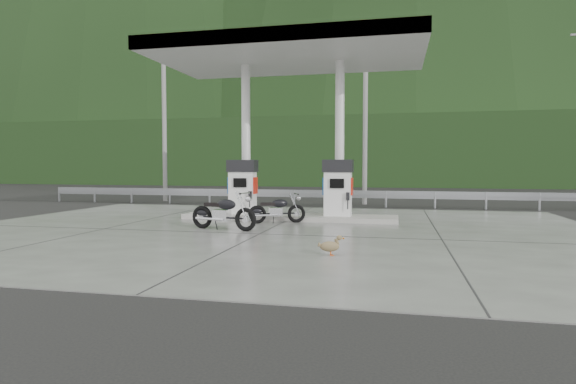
% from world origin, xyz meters
% --- Properties ---
extents(ground, '(160.00, 160.00, 0.00)m').
position_xyz_m(ground, '(0.00, 0.00, 0.00)').
color(ground, black).
rests_on(ground, ground).
extents(forecourt_apron, '(18.00, 14.00, 0.02)m').
position_xyz_m(forecourt_apron, '(0.00, 0.00, 0.01)').
color(forecourt_apron, '#62625E').
rests_on(forecourt_apron, ground).
extents(pump_island, '(7.00, 1.40, 0.15)m').
position_xyz_m(pump_island, '(0.00, 2.50, 0.10)').
color(pump_island, '#9A978F').
rests_on(pump_island, forecourt_apron).
extents(gas_pump_left, '(0.95, 0.55, 1.80)m').
position_xyz_m(gas_pump_left, '(-1.60, 2.50, 1.07)').
color(gas_pump_left, white).
rests_on(gas_pump_left, pump_island).
extents(gas_pump_right, '(0.95, 0.55, 1.80)m').
position_xyz_m(gas_pump_right, '(1.60, 2.50, 1.07)').
color(gas_pump_right, white).
rests_on(gas_pump_right, pump_island).
extents(canopy_column_left, '(0.30, 0.30, 5.00)m').
position_xyz_m(canopy_column_left, '(-1.60, 2.90, 2.67)').
color(canopy_column_left, silver).
rests_on(canopy_column_left, pump_island).
extents(canopy_column_right, '(0.30, 0.30, 5.00)m').
position_xyz_m(canopy_column_right, '(1.60, 2.90, 2.67)').
color(canopy_column_right, silver).
rests_on(canopy_column_right, pump_island).
extents(canopy_roof, '(8.50, 5.00, 0.40)m').
position_xyz_m(canopy_roof, '(0.00, 2.50, 5.37)').
color(canopy_roof, silver).
rests_on(canopy_roof, canopy_column_left).
extents(guardrail, '(26.00, 0.16, 1.42)m').
position_xyz_m(guardrail, '(0.00, 8.00, 0.71)').
color(guardrail, gray).
rests_on(guardrail, ground).
extents(road, '(60.00, 7.00, 0.01)m').
position_xyz_m(road, '(0.00, 11.50, 0.00)').
color(road, black).
rests_on(road, ground).
extents(utility_pole_a, '(0.22, 0.22, 8.00)m').
position_xyz_m(utility_pole_a, '(-8.00, 9.50, 4.00)').
color(utility_pole_a, gray).
rests_on(utility_pole_a, ground).
extents(utility_pole_b, '(0.22, 0.22, 8.00)m').
position_xyz_m(utility_pole_b, '(2.00, 9.50, 4.00)').
color(utility_pole_b, gray).
rests_on(utility_pole_b, ground).
extents(tree_band, '(80.00, 6.00, 6.00)m').
position_xyz_m(tree_band, '(0.00, 30.00, 3.00)').
color(tree_band, black).
rests_on(tree_band, ground).
extents(forested_hills, '(100.00, 40.00, 140.00)m').
position_xyz_m(forested_hills, '(0.00, 60.00, 0.00)').
color(forested_hills, black).
rests_on(forested_hills, ground).
extents(motorcycle_left, '(1.73, 1.17, 0.79)m').
position_xyz_m(motorcycle_left, '(-0.14, 1.43, 0.41)').
color(motorcycle_left, black).
rests_on(motorcycle_left, forecourt_apron).
extents(motorcycle_right, '(2.01, 1.02, 0.91)m').
position_xyz_m(motorcycle_right, '(-1.21, -0.40, 0.47)').
color(motorcycle_right, black).
rests_on(motorcycle_right, forecourt_apron).
extents(duck, '(0.49, 0.26, 0.34)m').
position_xyz_m(duck, '(2.16, -3.54, 0.19)').
color(duck, brown).
rests_on(duck, forecourt_apron).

